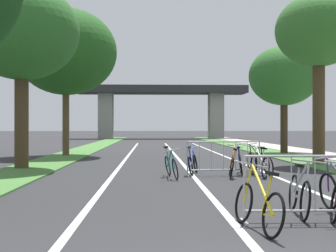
% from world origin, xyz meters
% --- Properties ---
extents(grass_verge_left, '(2.02, 63.59, 0.05)m').
position_xyz_m(grass_verge_left, '(-5.42, 26.01, 0.03)').
color(grass_verge_left, '#477A38').
rests_on(grass_verge_left, ground).
extents(grass_verge_right, '(2.02, 63.59, 0.05)m').
position_xyz_m(grass_verge_right, '(5.42, 26.01, 0.03)').
color(grass_verge_right, '#477A38').
rests_on(grass_verge_right, ground).
extents(sidewalk_path_right, '(2.21, 63.59, 0.08)m').
position_xyz_m(sidewalk_path_right, '(7.54, 26.01, 0.04)').
color(sidewalk_path_right, '#ADA89E').
rests_on(sidewalk_path_right, ground).
extents(lane_stripe_center, '(0.14, 36.79, 0.01)m').
position_xyz_m(lane_stripe_center, '(0.00, 18.39, 0.00)').
color(lane_stripe_center, silver).
rests_on(lane_stripe_center, ground).
extents(lane_stripe_right_lane, '(0.14, 36.79, 0.01)m').
position_xyz_m(lane_stripe_right_lane, '(2.43, 18.39, 0.00)').
color(lane_stripe_right_lane, silver).
rests_on(lane_stripe_right_lane, ground).
extents(lane_stripe_left_lane, '(0.14, 36.79, 0.01)m').
position_xyz_m(lane_stripe_left_lane, '(-2.43, 18.39, 0.00)').
color(lane_stripe_left_lane, silver).
rests_on(lane_stripe_left_lane, ground).
extents(overpass_bridge, '(20.80, 4.32, 6.45)m').
position_xyz_m(overpass_bridge, '(0.00, 52.55, 4.84)').
color(overpass_bridge, '#2D2D30').
rests_on(overpass_bridge, ground).
extents(tree_left_oak_near, '(4.00, 4.00, 6.52)m').
position_xyz_m(tree_left_oak_near, '(-5.78, 12.40, 4.77)').
color(tree_left_oak_near, '#4C3823').
rests_on(tree_left_oak_near, ground).
extents(tree_left_pine_near, '(5.11, 5.11, 7.43)m').
position_xyz_m(tree_left_pine_near, '(-5.54, 19.44, 5.24)').
color(tree_left_pine_near, brown).
rests_on(tree_left_pine_near, ground).
extents(tree_right_cypress_far, '(3.34, 3.34, 6.67)m').
position_xyz_m(tree_right_cypress_far, '(5.25, 13.80, 5.16)').
color(tree_right_cypress_far, '#4C3823').
rests_on(tree_right_cypress_far, ground).
extents(tree_right_maple_mid, '(3.82, 3.82, 5.89)m').
position_xyz_m(tree_right_maple_mid, '(6.00, 21.00, 4.24)').
color(tree_right_maple_mid, '#3D2D1E').
rests_on(tree_right_maple_mid, ground).
extents(crowd_barrier_nearest, '(2.28, 0.48, 1.05)m').
position_xyz_m(crowd_barrier_nearest, '(1.28, 3.29, 0.52)').
color(crowd_barrier_nearest, '#ADADB2').
rests_on(crowd_barrier_nearest, ground).
extents(crowd_barrier_second, '(2.29, 0.55, 1.05)m').
position_xyz_m(crowd_barrier_second, '(0.93, 10.05, 0.52)').
color(crowd_barrier_second, '#ADADB2').
rests_on(crowd_barrier_second, ground).
extents(bicycle_blue_0, '(0.54, 1.62, 0.96)m').
position_xyz_m(bicycle_blue_0, '(1.52, 10.48, 0.36)').
color(bicycle_blue_0, black).
rests_on(bicycle_blue_0, ground).
extents(bicycle_white_2, '(0.54, 1.72, 0.91)m').
position_xyz_m(bicycle_white_2, '(1.93, 9.64, 0.36)').
color(bicycle_white_2, black).
rests_on(bicycle_white_2, ground).
extents(bicycle_yellow_3, '(0.54, 1.68, 0.97)m').
position_xyz_m(bicycle_yellow_3, '(0.26, 2.78, 0.36)').
color(bicycle_yellow_3, black).
rests_on(bicycle_yellow_3, ground).
extents(bicycle_orange_5, '(0.62, 1.64, 0.96)m').
position_xyz_m(bicycle_orange_5, '(1.12, 9.68, 0.35)').
color(bicycle_orange_5, black).
rests_on(bicycle_orange_5, ground).
extents(bicycle_teal_6, '(0.48, 1.68, 0.91)m').
position_xyz_m(bicycle_teal_6, '(-0.69, 9.58, 0.36)').
color(bicycle_teal_6, black).
rests_on(bicycle_teal_6, ground).
extents(bicycle_black_7, '(0.73, 1.70, 0.97)m').
position_xyz_m(bicycle_black_7, '(2.12, 10.44, 0.36)').
color(bicycle_black_7, black).
rests_on(bicycle_black_7, ground).
extents(bicycle_silver_9, '(0.56, 1.61, 0.99)m').
position_xyz_m(bicycle_silver_9, '(1.21, 3.83, 0.37)').
color(bicycle_silver_9, black).
rests_on(bicycle_silver_9, ground).
extents(bicycle_blue_10, '(0.52, 1.59, 0.89)m').
position_xyz_m(bicycle_blue_10, '(0.03, 10.49, 0.34)').
color(bicycle_blue_10, black).
rests_on(bicycle_blue_10, ground).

